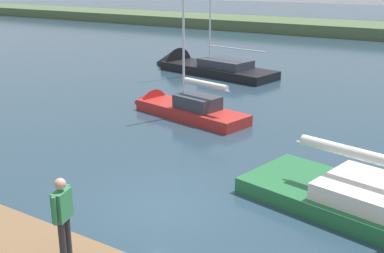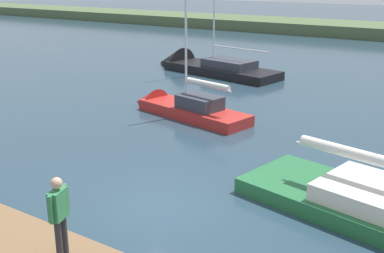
% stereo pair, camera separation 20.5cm
% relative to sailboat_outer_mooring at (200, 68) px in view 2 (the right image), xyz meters
% --- Properties ---
extents(ground_plane, '(200.00, 200.00, 0.00)m').
position_rel_sailboat_outer_mooring_xyz_m(ground_plane, '(-9.86, 17.59, -0.18)').
color(ground_plane, '#263D4C').
extents(sailboat_outer_mooring, '(10.17, 4.26, 12.47)m').
position_rel_sailboat_outer_mooring_xyz_m(sailboat_outer_mooring, '(0.00, 0.00, 0.00)').
color(sailboat_outer_mooring, black).
rests_on(sailboat_outer_mooring, ground_plane).
extents(sailboat_far_right, '(7.16, 3.10, 7.19)m').
position_rel_sailboat_outer_mooring_xyz_m(sailboat_far_right, '(-4.79, 9.41, -0.05)').
color(sailboat_far_right, '#B22823').
rests_on(sailboat_far_right, ground_plane).
extents(person_on_dock, '(0.35, 0.63, 1.76)m').
position_rel_sailboat_outer_mooring_xyz_m(person_on_dock, '(-10.35, 21.60, 1.58)').
color(person_on_dock, '#28282D').
rests_on(person_on_dock, dock_pier).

